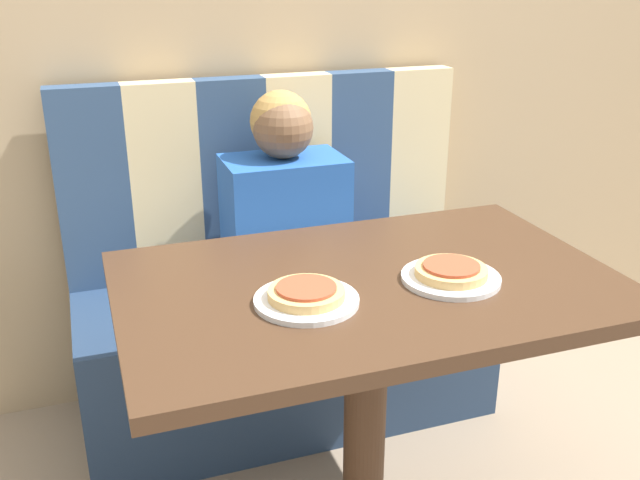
{
  "coord_description": "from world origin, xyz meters",
  "views": [
    {
      "loc": [
        -0.57,
        -1.3,
        1.41
      ],
      "look_at": [
        0.0,
        0.32,
        0.73
      ],
      "focal_mm": 40.0,
      "sensor_mm": 36.0,
      "label": 1
    }
  ],
  "objects_px": {
    "person": "(284,201)",
    "pizza_right": "(451,270)",
    "plate_left": "(306,300)",
    "pizza_left": "(306,292)",
    "plate_right": "(451,278)"
  },
  "relations": [
    {
      "from": "plate_left",
      "to": "plate_right",
      "type": "height_order",
      "value": "same"
    },
    {
      "from": "plate_left",
      "to": "pizza_left",
      "type": "xyz_separation_m",
      "value": [
        0.0,
        0.0,
        0.02
      ]
    },
    {
      "from": "plate_left",
      "to": "pizza_right",
      "type": "bearing_deg",
      "value": 0.0
    },
    {
      "from": "person",
      "to": "plate_right",
      "type": "bearing_deg",
      "value": -76.98
    },
    {
      "from": "person",
      "to": "pizza_right",
      "type": "bearing_deg",
      "value": -76.98
    },
    {
      "from": "plate_right",
      "to": "pizza_right",
      "type": "bearing_deg",
      "value": 0.0
    },
    {
      "from": "plate_left",
      "to": "pizza_left",
      "type": "distance_m",
      "value": 0.02
    },
    {
      "from": "person",
      "to": "plate_left",
      "type": "xyz_separation_m",
      "value": [
        -0.16,
        -0.71,
        0.03
      ]
    },
    {
      "from": "pizza_right",
      "to": "plate_left",
      "type": "bearing_deg",
      "value": 180.0
    },
    {
      "from": "person",
      "to": "pizza_right",
      "type": "distance_m",
      "value": 0.73
    },
    {
      "from": "person",
      "to": "plate_left",
      "type": "height_order",
      "value": "person"
    },
    {
      "from": "pizza_right",
      "to": "pizza_left",
      "type": "bearing_deg",
      "value": 180.0
    },
    {
      "from": "person",
      "to": "plate_left",
      "type": "distance_m",
      "value": 0.73
    },
    {
      "from": "plate_left",
      "to": "pizza_right",
      "type": "height_order",
      "value": "pizza_right"
    },
    {
      "from": "plate_left",
      "to": "plate_right",
      "type": "bearing_deg",
      "value": 0.0
    }
  ]
}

